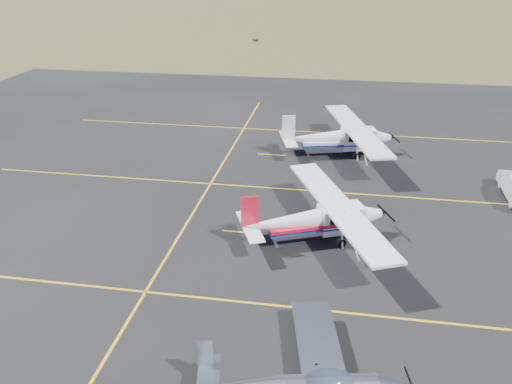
% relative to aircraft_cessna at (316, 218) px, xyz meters
% --- Properties ---
extents(ground, '(1600.00, 1600.00, 0.00)m').
position_rel_aircraft_cessna_xyz_m(ground, '(-0.68, -7.42, -1.20)').
color(ground, '#383D1C').
rests_on(ground, ground).
extents(apron, '(72.00, 72.00, 0.02)m').
position_rel_aircraft_cessna_xyz_m(apron, '(-0.68, -0.42, -1.20)').
color(apron, black).
rests_on(apron, ground).
extents(aircraft_cessna, '(7.71, 10.37, 2.71)m').
position_rel_aircraft_cessna_xyz_m(aircraft_cessna, '(0.00, 0.00, 0.00)').
color(aircraft_cessna, white).
rests_on(aircraft_cessna, apron).
extents(aircraft_plain, '(7.65, 11.52, 2.93)m').
position_rel_aircraft_cessna_xyz_m(aircraft_plain, '(0.90, 11.93, 0.10)').
color(aircraft_plain, silver).
rests_on(aircraft_plain, apron).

